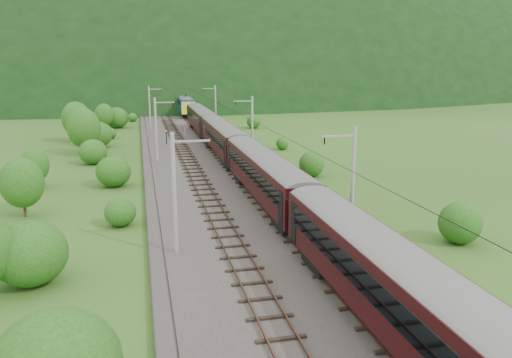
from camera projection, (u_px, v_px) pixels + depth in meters
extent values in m
plane|color=#2C4E18|center=(267.00, 248.00, 34.60)|extent=(600.00, 600.00, 0.00)
cube|color=#38332D|center=(239.00, 207.00, 44.04)|extent=(14.00, 220.00, 0.30)
cube|color=#553424|center=(204.00, 205.00, 43.27)|extent=(0.08, 220.00, 0.15)
cube|color=#553424|center=(220.00, 204.00, 43.59)|extent=(0.08, 220.00, 0.15)
cube|color=black|center=(212.00, 206.00, 43.46)|extent=(2.40, 220.00, 0.12)
cube|color=#553424|center=(257.00, 202.00, 44.34)|extent=(0.08, 220.00, 0.15)
cube|color=#553424|center=(273.00, 201.00, 44.65)|extent=(0.08, 220.00, 0.15)
cube|color=black|center=(265.00, 203.00, 44.53)|extent=(2.40, 220.00, 0.12)
cylinder|color=gray|center=(174.00, 194.00, 32.24)|extent=(0.28, 0.28, 8.00)
cube|color=gray|center=(191.00, 141.00, 31.73)|extent=(2.40, 0.12, 0.12)
cylinder|color=black|center=(207.00, 145.00, 32.02)|extent=(0.10, 0.10, 0.50)
cylinder|color=gray|center=(156.00, 130.00, 62.57)|extent=(0.28, 0.28, 8.00)
cube|color=gray|center=(165.00, 102.00, 62.06)|extent=(2.40, 0.12, 0.12)
cylinder|color=black|center=(173.00, 105.00, 62.35)|extent=(0.10, 0.10, 0.50)
cylinder|color=gray|center=(150.00, 108.00, 92.91)|extent=(0.28, 0.28, 8.00)
cube|color=gray|center=(155.00, 89.00, 92.40)|extent=(2.40, 0.12, 0.12)
cylinder|color=black|center=(161.00, 91.00, 92.69)|extent=(0.10, 0.10, 0.50)
cylinder|color=gray|center=(146.00, 96.00, 123.24)|extent=(0.28, 0.28, 8.00)
cube|color=gray|center=(151.00, 82.00, 122.73)|extent=(2.40, 0.12, 0.12)
cylinder|color=black|center=(155.00, 84.00, 123.02)|extent=(0.10, 0.10, 0.50)
cylinder|color=gray|center=(145.00, 90.00, 153.58)|extent=(0.28, 0.28, 8.00)
cube|color=gray|center=(148.00, 78.00, 153.07)|extent=(2.40, 0.12, 0.12)
cylinder|color=black|center=(151.00, 79.00, 153.36)|extent=(0.10, 0.10, 0.50)
cylinder|color=gray|center=(353.00, 183.00, 34.99)|extent=(0.28, 0.28, 8.00)
cube|color=gray|center=(338.00, 136.00, 33.94)|extent=(2.40, 0.12, 0.12)
cylinder|color=black|center=(324.00, 141.00, 33.79)|extent=(0.10, 0.10, 0.50)
cylinder|color=gray|center=(252.00, 127.00, 65.32)|extent=(0.28, 0.28, 8.00)
cube|color=gray|center=(243.00, 101.00, 64.28)|extent=(2.40, 0.12, 0.12)
cylinder|color=black|center=(236.00, 104.00, 64.12)|extent=(0.10, 0.10, 0.50)
cylinder|color=gray|center=(216.00, 106.00, 95.65)|extent=(0.28, 0.28, 8.00)
cube|color=gray|center=(209.00, 89.00, 94.61)|extent=(2.40, 0.12, 0.12)
cylinder|color=black|center=(204.00, 90.00, 94.46)|extent=(0.10, 0.10, 0.50)
cylinder|color=gray|center=(197.00, 96.00, 125.99)|extent=(0.28, 0.28, 8.00)
cube|color=gray|center=(191.00, 82.00, 124.95)|extent=(2.40, 0.12, 0.12)
cylinder|color=black|center=(187.00, 83.00, 124.79)|extent=(0.10, 0.10, 0.50)
cylinder|color=gray|center=(185.00, 89.00, 156.32)|extent=(0.28, 0.28, 8.00)
cube|color=gray|center=(181.00, 78.00, 155.28)|extent=(2.40, 0.12, 0.12)
cylinder|color=black|center=(178.00, 79.00, 155.13)|extent=(0.10, 0.10, 0.50)
cylinder|color=black|center=(210.00, 129.00, 41.92)|extent=(0.03, 198.00, 0.03)
cylinder|color=black|center=(265.00, 127.00, 42.98)|extent=(0.03, 198.00, 0.03)
ellipsoid|color=black|center=(153.00, 85.00, 281.07)|extent=(504.00, 360.00, 244.00)
cube|color=black|center=(392.00, 285.00, 22.12)|extent=(2.91, 22.11, 3.01)
cylinder|color=slate|center=(394.00, 256.00, 21.81)|extent=(2.91, 22.00, 2.91)
cube|color=black|center=(362.00, 280.00, 21.71)|extent=(0.05, 19.45, 1.16)
cube|color=black|center=(423.00, 274.00, 22.36)|extent=(0.05, 19.45, 1.16)
cube|color=black|center=(327.00, 260.00, 29.90)|extent=(2.21, 3.22, 0.90)
cube|color=black|center=(265.00, 174.00, 43.84)|extent=(2.91, 22.11, 3.01)
cylinder|color=slate|center=(266.00, 159.00, 43.53)|extent=(2.91, 22.00, 2.91)
cube|color=black|center=(249.00, 171.00, 43.43)|extent=(0.05, 19.45, 1.16)
cube|color=black|center=(282.00, 169.00, 44.08)|extent=(0.05, 19.45, 1.16)
cube|color=black|center=(291.00, 222.00, 36.95)|extent=(2.21, 3.22, 0.90)
cube|color=black|center=(247.00, 177.00, 51.62)|extent=(2.21, 3.22, 0.90)
cube|color=black|center=(223.00, 137.00, 65.56)|extent=(2.91, 22.11, 3.01)
cylinder|color=slate|center=(223.00, 127.00, 65.25)|extent=(2.91, 22.00, 2.91)
cube|color=black|center=(212.00, 135.00, 65.15)|extent=(0.05, 19.45, 1.16)
cube|color=black|center=(234.00, 134.00, 65.81)|extent=(0.05, 19.45, 1.16)
cube|color=black|center=(234.00, 163.00, 58.68)|extent=(2.21, 3.22, 0.90)
cube|color=black|center=(214.00, 143.00, 73.35)|extent=(2.21, 3.22, 0.90)
cube|color=black|center=(201.00, 118.00, 87.29)|extent=(2.91, 22.11, 3.01)
cylinder|color=slate|center=(201.00, 111.00, 86.97)|extent=(2.91, 22.00, 2.91)
cube|color=black|center=(193.00, 117.00, 86.88)|extent=(0.05, 19.45, 1.16)
cube|color=black|center=(210.00, 116.00, 87.53)|extent=(0.05, 19.45, 1.16)
cube|color=black|center=(208.00, 136.00, 80.40)|extent=(2.21, 3.22, 0.90)
cube|color=black|center=(197.00, 124.00, 95.07)|extent=(2.21, 3.22, 0.90)
cube|color=navy|center=(185.00, 104.00, 117.58)|extent=(2.91, 18.09, 3.01)
cylinder|color=slate|center=(184.00, 98.00, 117.27)|extent=(2.91, 18.00, 2.91)
cube|color=black|center=(178.00, 102.00, 117.17)|extent=(0.05, 15.92, 1.16)
cube|color=black|center=(191.00, 102.00, 117.83)|extent=(0.05, 15.92, 1.16)
cube|color=black|center=(188.00, 115.00, 112.03)|extent=(2.21, 3.22, 0.90)
cube|color=black|center=(183.00, 110.00, 124.03)|extent=(2.21, 3.22, 0.90)
cube|color=yellow|center=(181.00, 102.00, 126.01)|extent=(2.97, 0.50, 2.71)
cube|color=yellow|center=(188.00, 108.00, 109.24)|extent=(2.97, 0.50, 2.71)
cube|color=black|center=(183.00, 94.00, 119.95)|extent=(0.08, 1.60, 0.90)
cylinder|color=red|center=(185.00, 131.00, 84.96)|extent=(0.17, 0.17, 1.57)
cylinder|color=red|center=(187.00, 125.00, 93.72)|extent=(0.18, 0.18, 1.65)
cylinder|color=black|center=(166.00, 138.00, 76.18)|extent=(0.14, 0.14, 2.00)
sphere|color=red|center=(166.00, 131.00, 75.94)|extent=(0.24, 0.24, 0.24)
ellipsoid|color=#1C4813|center=(30.00, 254.00, 28.59)|extent=(4.22, 4.22, 3.80)
ellipsoid|color=#1C4813|center=(120.00, 212.00, 39.08)|extent=(2.47, 2.47, 2.22)
ellipsoid|color=#1C4813|center=(113.00, 171.00, 51.38)|extent=(3.58, 3.58, 3.22)
ellipsoid|color=#1C4813|center=(93.00, 152.00, 62.70)|extent=(3.52, 3.52, 3.17)
ellipsoid|color=#1C4813|center=(98.00, 134.00, 75.19)|extent=(4.35, 4.35, 3.92)
ellipsoid|color=#1C4813|center=(111.00, 133.00, 83.86)|extent=(2.02, 2.02, 1.82)
ellipsoid|color=#1C4813|center=(117.00, 118.00, 97.17)|extent=(4.48, 4.48, 4.03)
ellipsoid|color=#1C4813|center=(132.00, 117.00, 107.98)|extent=(2.08, 2.08, 1.87)
ellipsoid|color=#1C4813|center=(119.00, 111.00, 119.54)|extent=(2.78, 2.78, 2.50)
cylinder|color=black|center=(24.00, 201.00, 41.39)|extent=(0.24, 0.24, 2.73)
ellipsoid|color=#1C4813|center=(22.00, 183.00, 41.03)|extent=(3.51, 3.51, 4.21)
cylinder|color=black|center=(36.00, 177.00, 50.99)|extent=(0.24, 0.24, 2.23)
ellipsoid|color=#1C4813|center=(35.00, 165.00, 50.70)|extent=(2.87, 2.87, 3.44)
cylinder|color=black|center=(85.00, 143.00, 68.83)|extent=(0.24, 0.24, 3.53)
ellipsoid|color=#1C4813|center=(84.00, 128.00, 68.37)|extent=(4.54, 4.54, 5.45)
cylinder|color=black|center=(77.00, 131.00, 79.96)|extent=(0.24, 0.24, 3.53)
ellipsoid|color=#1C4813|center=(76.00, 119.00, 79.50)|extent=(4.54, 4.54, 5.45)
cylinder|color=black|center=(105.00, 123.00, 94.32)|extent=(0.24, 0.24, 2.73)
ellipsoid|color=#1C4813|center=(104.00, 115.00, 93.96)|extent=(3.51, 3.51, 4.21)
ellipsoid|color=#1C4813|center=(460.00, 225.00, 35.31)|extent=(3.02, 3.02, 2.72)
ellipsoid|color=#1C4813|center=(312.00, 165.00, 56.05)|extent=(2.88, 2.88, 2.59)
ellipsoid|color=#1C4813|center=(282.00, 144.00, 73.29)|extent=(1.86, 1.86, 1.67)
ellipsoid|color=#1C4813|center=(254.00, 122.00, 96.74)|extent=(2.73, 2.73, 2.45)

